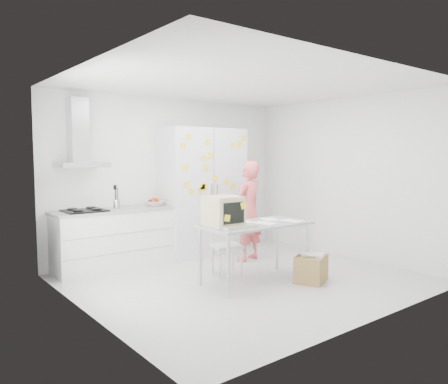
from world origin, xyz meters
TOP-DOWN VIEW (x-y plane):
  - floor at (0.00, 0.00)m, footprint 4.50×4.00m
  - walls at (0.00, 0.72)m, footprint 4.52×4.01m
  - ceiling at (0.00, 0.00)m, footprint 4.50×4.00m
  - counter_run at (-1.20, 1.70)m, footprint 1.84×0.63m
  - range_hood at (-1.65, 1.84)m, footprint 0.70×0.48m
  - tall_cabinet at (0.45, 1.67)m, footprint 1.50×0.68m
  - person at (0.75, 0.82)m, footprint 0.68×0.53m
  - desk at (-0.30, -0.13)m, footprint 1.54×0.81m
  - chair at (-0.06, 0.40)m, footprint 0.50×0.50m
  - cardboard_box at (0.63, -0.65)m, footprint 0.57×0.52m

SIDE VIEW (x-z plane):
  - floor at x=0.00m, z-range -0.02..0.00m
  - cardboard_box at x=0.63m, z-range -0.01..0.39m
  - counter_run at x=-1.20m, z-range -0.17..1.11m
  - chair at x=-0.06m, z-range 0.06..0.94m
  - person at x=0.75m, z-range 0.00..1.65m
  - desk at x=-0.30m, z-range 0.31..1.52m
  - tall_cabinet at x=0.45m, z-range 0.00..2.20m
  - walls at x=0.00m, z-range 0.00..2.70m
  - range_hood at x=-1.65m, z-range 1.45..2.46m
  - ceiling at x=0.00m, z-range 2.69..2.71m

